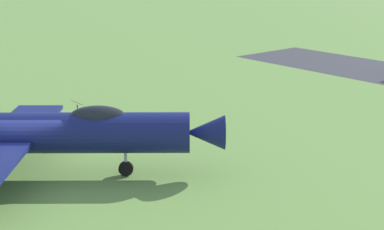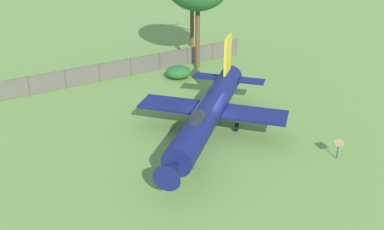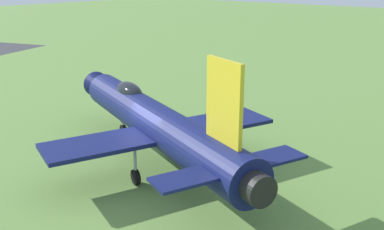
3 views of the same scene
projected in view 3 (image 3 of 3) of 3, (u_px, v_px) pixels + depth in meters
ground_plane at (157, 164)px, 18.73m from camera, size 200.00×200.00×0.00m
display_jet at (153, 120)px, 18.46m from camera, size 14.41×9.60×5.25m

